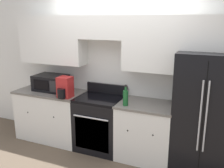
% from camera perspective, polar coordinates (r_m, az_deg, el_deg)
% --- Properties ---
extents(ground_plane, '(12.00, 12.00, 0.00)m').
position_cam_1_polar(ground_plane, '(4.08, -1.79, -16.79)').
color(ground_plane, brown).
extents(wall_back, '(8.00, 0.39, 2.60)m').
position_cam_1_polar(wall_back, '(4.05, 1.67, 5.81)').
color(wall_back, white).
rests_on(wall_back, ground_plane).
extents(lower_cabinets_left, '(1.23, 0.64, 0.89)m').
position_cam_1_polar(lower_cabinets_left, '(4.68, -13.57, -6.79)').
color(lower_cabinets_left, white).
rests_on(lower_cabinets_left, ground_plane).
extents(lower_cabinets_right, '(0.85, 0.64, 0.89)m').
position_cam_1_polar(lower_cabinets_right, '(3.95, 7.70, -10.64)').
color(lower_cabinets_right, white).
rests_on(lower_cabinets_right, ground_plane).
extents(oven_range, '(0.74, 0.65, 1.05)m').
position_cam_1_polar(oven_range, '(4.20, -2.75, -8.85)').
color(oven_range, black).
rests_on(oven_range, ground_plane).
extents(refrigerator, '(0.81, 0.76, 1.71)m').
position_cam_1_polar(refrigerator, '(3.73, 20.38, -6.22)').
color(refrigerator, black).
rests_on(refrigerator, ground_plane).
extents(microwave, '(0.56, 0.41, 0.27)m').
position_cam_1_polar(microwave, '(4.55, -13.82, 0.31)').
color(microwave, black).
rests_on(microwave, lower_cabinets_left).
extents(bottle, '(0.08, 0.08, 0.31)m').
position_cam_1_polar(bottle, '(3.65, 3.12, -3.07)').
color(bottle, '#195928').
rests_on(bottle, lower_cabinets_right).
extents(paper_towel_holder, '(0.22, 0.27, 0.34)m').
position_cam_1_polar(paper_towel_holder, '(4.08, -10.79, -0.93)').
color(paper_towel_holder, '#B22323').
rests_on(paper_towel_holder, lower_cabinets_left).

